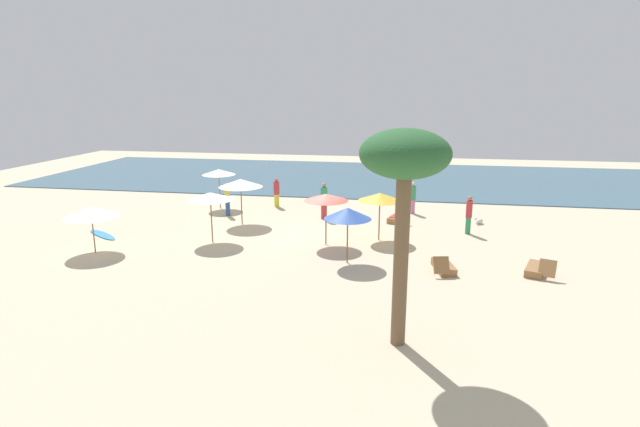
{
  "coord_description": "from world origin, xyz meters",
  "views": [
    {
      "loc": [
        3.9,
        -21.47,
        6.64
      ],
      "look_at": [
        0.03,
        0.69,
        1.1
      ],
      "focal_mm": 28.28,
      "sensor_mm": 36.0,
      "label": 1
    }
  ],
  "objects_px": {
    "umbrella_5": "(326,197)",
    "lounger_2": "(537,269)",
    "person_4": "(324,201)",
    "lounger_0": "(397,218)",
    "surfboard": "(102,235)",
    "person_1": "(469,214)",
    "person_2": "(227,199)",
    "umbrella_2": "(348,213)",
    "dog": "(479,221)",
    "umbrella_4": "(241,183)",
    "umbrella_1": "(219,172)",
    "palm_0": "(405,165)",
    "umbrella_0": "(210,196)",
    "umbrella_3": "(91,212)",
    "umbrella_6": "(380,197)",
    "person_3": "(277,192)",
    "lounger_1": "(443,267)",
    "person_0": "(413,198)"
  },
  "relations": [
    {
      "from": "umbrella_1",
      "to": "person_3",
      "type": "xyz_separation_m",
      "value": [
        3.12,
        0.9,
        -1.24
      ]
    },
    {
      "from": "lounger_0",
      "to": "person_1",
      "type": "xyz_separation_m",
      "value": [
        3.34,
        -1.76,
        0.77
      ]
    },
    {
      "from": "lounger_2",
      "to": "person_1",
      "type": "distance_m",
      "value": 5.48
    },
    {
      "from": "lounger_2",
      "to": "person_4",
      "type": "bearing_deg",
      "value": 143.72
    },
    {
      "from": "person_3",
      "to": "dog",
      "type": "xyz_separation_m",
      "value": [
        11.13,
        -2.02,
        -0.69
      ]
    },
    {
      "from": "umbrella_5",
      "to": "person_4",
      "type": "xyz_separation_m",
      "value": [
        -0.83,
        4.44,
        -1.14
      ]
    },
    {
      "from": "umbrella_3",
      "to": "lounger_1",
      "type": "bearing_deg",
      "value": 0.86
    },
    {
      "from": "umbrella_5",
      "to": "lounger_2",
      "type": "relative_size",
      "value": 1.29
    },
    {
      "from": "lounger_0",
      "to": "lounger_2",
      "type": "xyz_separation_m",
      "value": [
        5.27,
        -6.82,
        -0.01
      ]
    },
    {
      "from": "person_1",
      "to": "person_3",
      "type": "relative_size",
      "value": 1.09
    },
    {
      "from": "umbrella_5",
      "to": "person_2",
      "type": "xyz_separation_m",
      "value": [
        -6.07,
        4.24,
        -1.2
      ]
    },
    {
      "from": "person_3",
      "to": "umbrella_0",
      "type": "bearing_deg",
      "value": -98.36
    },
    {
      "from": "umbrella_4",
      "to": "dog",
      "type": "bearing_deg",
      "value": 9.9
    },
    {
      "from": "umbrella_0",
      "to": "lounger_2",
      "type": "relative_size",
      "value": 1.28
    },
    {
      "from": "umbrella_2",
      "to": "lounger_0",
      "type": "height_order",
      "value": "umbrella_2"
    },
    {
      "from": "palm_0",
      "to": "surfboard",
      "type": "height_order",
      "value": "palm_0"
    },
    {
      "from": "umbrella_4",
      "to": "lounger_2",
      "type": "height_order",
      "value": "umbrella_4"
    },
    {
      "from": "person_2",
      "to": "surfboard",
      "type": "xyz_separation_m",
      "value": [
        -4.5,
        -4.65,
        -0.89
      ]
    },
    {
      "from": "umbrella_0",
      "to": "umbrella_3",
      "type": "relative_size",
      "value": 1.0
    },
    {
      "from": "person_4",
      "to": "dog",
      "type": "height_order",
      "value": "person_4"
    },
    {
      "from": "umbrella_5",
      "to": "person_1",
      "type": "xyz_separation_m",
      "value": [
        6.35,
        2.81,
        -1.17
      ]
    },
    {
      "from": "person_1",
      "to": "umbrella_5",
      "type": "bearing_deg",
      "value": -156.11
    },
    {
      "from": "umbrella_5",
      "to": "umbrella_1",
      "type": "bearing_deg",
      "value": 140.43
    },
    {
      "from": "lounger_0",
      "to": "person_4",
      "type": "distance_m",
      "value": 3.93
    },
    {
      "from": "person_1",
      "to": "lounger_0",
      "type": "bearing_deg",
      "value": 152.23
    },
    {
      "from": "umbrella_1",
      "to": "umbrella_6",
      "type": "distance_m",
      "value": 10.55
    },
    {
      "from": "person_1",
      "to": "person_2",
      "type": "bearing_deg",
      "value": 173.43
    },
    {
      "from": "umbrella_1",
      "to": "umbrella_6",
      "type": "bearing_deg",
      "value": -27.05
    },
    {
      "from": "umbrella_2",
      "to": "dog",
      "type": "distance_m",
      "value": 9.36
    },
    {
      "from": "lounger_0",
      "to": "surfboard",
      "type": "height_order",
      "value": "lounger_0"
    },
    {
      "from": "umbrella_3",
      "to": "umbrella_4",
      "type": "bearing_deg",
      "value": 50.07
    },
    {
      "from": "person_3",
      "to": "umbrella_3",
      "type": "bearing_deg",
      "value": -119.15
    },
    {
      "from": "umbrella_6",
      "to": "lounger_0",
      "type": "bearing_deg",
      "value": 77.7
    },
    {
      "from": "lounger_0",
      "to": "person_0",
      "type": "distance_m",
      "value": 2.16
    },
    {
      "from": "umbrella_3",
      "to": "umbrella_2",
      "type": "bearing_deg",
      "value": 2.91
    },
    {
      "from": "umbrella_0",
      "to": "surfboard",
      "type": "xyz_separation_m",
      "value": [
        -5.49,
        0.08,
        -2.05
      ]
    },
    {
      "from": "lounger_0",
      "to": "palm_0",
      "type": "distance_m",
      "value": 13.86
    },
    {
      "from": "umbrella_3",
      "to": "person_1",
      "type": "xyz_separation_m",
      "value": [
        15.71,
        5.6,
        -0.81
      ]
    },
    {
      "from": "lounger_0",
      "to": "person_1",
      "type": "distance_m",
      "value": 3.85
    },
    {
      "from": "umbrella_0",
      "to": "umbrella_2",
      "type": "distance_m",
      "value": 6.54
    },
    {
      "from": "person_2",
      "to": "umbrella_0",
      "type": "bearing_deg",
      "value": -78.2
    },
    {
      "from": "umbrella_2",
      "to": "umbrella_6",
      "type": "relative_size",
      "value": 1.03
    },
    {
      "from": "person_2",
      "to": "lounger_2",
      "type": "bearing_deg",
      "value": -24.34
    },
    {
      "from": "umbrella_2",
      "to": "umbrella_5",
      "type": "height_order",
      "value": "umbrella_5"
    },
    {
      "from": "lounger_2",
      "to": "person_1",
      "type": "xyz_separation_m",
      "value": [
        -1.94,
        5.07,
        0.78
      ]
    },
    {
      "from": "umbrella_3",
      "to": "umbrella_4",
      "type": "relative_size",
      "value": 0.97
    },
    {
      "from": "umbrella_5",
      "to": "lounger_0",
      "type": "distance_m",
      "value": 5.81
    },
    {
      "from": "person_4",
      "to": "surfboard",
      "type": "distance_m",
      "value": 10.93
    },
    {
      "from": "umbrella_3",
      "to": "palm_0",
      "type": "bearing_deg",
      "value": -24.14
    },
    {
      "from": "umbrella_2",
      "to": "lounger_1",
      "type": "xyz_separation_m",
      "value": [
        3.69,
        -0.32,
        -1.83
      ]
    }
  ]
}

